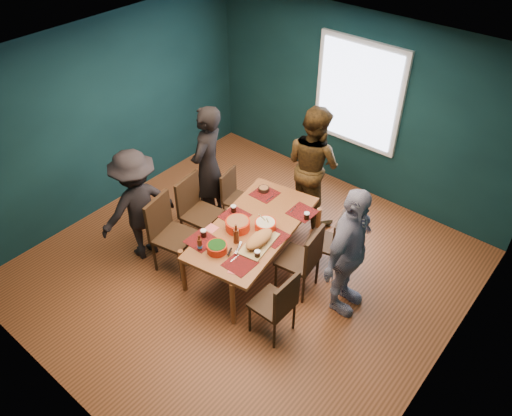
{
  "coord_description": "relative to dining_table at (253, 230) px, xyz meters",
  "views": [
    {
      "loc": [
        3.03,
        -3.43,
        4.66
      ],
      "look_at": [
        0.08,
        0.12,
        0.98
      ],
      "focal_mm": 35.0,
      "sensor_mm": 36.0,
      "label": 1
    }
  ],
  "objects": [
    {
      "name": "dining_table",
      "position": [
        0.0,
        0.0,
        0.0
      ],
      "size": [
        1.2,
        1.96,
        0.7
      ],
      "rotation": [
        0.0,
        0.0,
        0.16
      ],
      "color": "brown",
      "rests_on": "floor"
    },
    {
      "name": "beer_bottle_b",
      "position": [
        0.03,
        -0.35,
        0.17
      ],
      "size": [
        0.07,
        0.07,
        0.26
      ],
      "color": "#491D0D",
      "rests_on": "dining_table"
    },
    {
      "name": "napkin_b",
      "position": [
        -0.36,
        -0.36,
        0.07
      ],
      "size": [
        0.14,
        0.14,
        0.0
      ],
      "primitive_type": "cube",
      "rotation": [
        0.0,
        0.0,
        0.04
      ],
      "color": "#E1635F",
      "rests_on": "dining_table"
    },
    {
      "name": "cola_glass_b",
      "position": [
        0.39,
        -0.39,
        0.12
      ],
      "size": [
        0.07,
        0.07,
        0.1
      ],
      "color": "black",
      "rests_on": "dining_table"
    },
    {
      "name": "room",
      "position": [
        -0.05,
        0.17,
        0.74
      ],
      "size": [
        5.01,
        5.01,
        2.71
      ],
      "color": "#99512C",
      "rests_on": "ground"
    },
    {
      "name": "chair_left_far",
      "position": [
        -0.81,
        0.55,
        -0.15
      ],
      "size": [
        0.43,
        0.43,
        0.83
      ],
      "rotation": [
        0.0,
        0.0,
        0.18
      ],
      "color": "#2F1F0F",
      "rests_on": "floor"
    },
    {
      "name": "cola_glass_a",
      "position": [
        -0.33,
        -0.52,
        0.12
      ],
      "size": [
        0.07,
        0.07,
        0.1
      ],
      "color": "black",
      "rests_on": "dining_table"
    },
    {
      "name": "chair_right_far",
      "position": [
        0.74,
        0.6,
        -0.13
      ],
      "size": [
        0.47,
        0.47,
        0.86
      ],
      "rotation": [
        0.0,
        0.0,
        0.26
      ],
      "color": "#2F1F0F",
      "rests_on": "floor"
    },
    {
      "name": "cutting_board",
      "position": [
        0.26,
        -0.21,
        0.13
      ],
      "size": [
        0.37,
        0.68,
        0.15
      ],
      "rotation": [
        0.0,
        0.0,
        0.16
      ],
      "color": "tan",
      "rests_on": "dining_table"
    },
    {
      "name": "beer_bottle_a",
      "position": [
        -0.21,
        -0.71,
        0.14
      ],
      "size": [
        0.06,
        0.06,
        0.22
      ],
      "color": "#491D0D",
      "rests_on": "dining_table"
    },
    {
      "name": "cola_glass_c",
      "position": [
        0.42,
        0.52,
        0.12
      ],
      "size": [
        0.07,
        0.07,
        0.1
      ],
      "color": "black",
      "rests_on": "dining_table"
    },
    {
      "name": "person_far_left",
      "position": [
        -1.13,
        0.39,
        0.26
      ],
      "size": [
        0.6,
        0.75,
        1.78
      ],
      "primitive_type": "imported",
      "rotation": [
        0.0,
        0.0,
        5.02
      ],
      "color": "black",
      "rests_on": "floor"
    },
    {
      "name": "person_right",
      "position": [
        1.21,
        0.2,
        0.21
      ],
      "size": [
        0.48,
        1.02,
        1.69
      ],
      "primitive_type": "imported",
      "rotation": [
        0.0,
        0.0,
        1.64
      ],
      "color": "white",
      "rests_on": "floor"
    },
    {
      "name": "person_near_left",
      "position": [
        -1.31,
        -0.7,
        0.15
      ],
      "size": [
        0.78,
        1.11,
        1.56
      ],
      "primitive_type": "imported",
      "rotation": [
        0.0,
        0.0,
        4.5
      ],
      "color": "black",
      "rests_on": "floor"
    },
    {
      "name": "small_bowl",
      "position": [
        -0.36,
        0.64,
        0.1
      ],
      "size": [
        0.15,
        0.15,
        0.06
      ],
      "color": "black",
      "rests_on": "dining_table"
    },
    {
      "name": "cola_glass_d",
      "position": [
        -0.37,
        0.05,
        0.12
      ],
      "size": [
        0.07,
        0.07,
        0.1
      ],
      "color": "black",
      "rests_on": "dining_table"
    },
    {
      "name": "chair_right_near",
      "position": [
        0.89,
        -0.64,
        -0.1
      ],
      "size": [
        0.42,
        0.42,
        0.91
      ],
      "rotation": [
        0.0,
        0.0,
        -0.01
      ],
      "color": "#2F1F0F",
      "rests_on": "floor"
    },
    {
      "name": "napkin_c",
      "position": [
        0.32,
        -0.7,
        0.07
      ],
      "size": [
        0.18,
        0.18,
        0.0
      ],
      "primitive_type": "cube",
      "rotation": [
        0.0,
        0.0,
        0.35
      ],
      "color": "#E1635F",
      "rests_on": "dining_table"
    },
    {
      "name": "bowl_dumpling",
      "position": [
        0.14,
        0.06,
        0.12
      ],
      "size": [
        0.26,
        0.26,
        0.24
      ],
      "color": "red",
      "rests_on": "dining_table"
    },
    {
      "name": "napkin_a",
      "position": [
        0.37,
        -0.01,
        0.07
      ],
      "size": [
        0.19,
        0.19,
        0.0
      ],
      "primitive_type": "cube",
      "rotation": [
        0.0,
        0.0,
        0.21
      ],
      "color": "#E1635F",
      "rests_on": "dining_table"
    },
    {
      "name": "person_back",
      "position": [
        -0.08,
        1.36,
        0.24
      ],
      "size": [
        0.96,
        0.81,
        1.74
      ],
      "primitive_type": "imported",
      "rotation": [
        0.0,
        0.0,
        2.94
      ],
      "color": "black",
      "rests_on": "floor"
    },
    {
      "name": "bowl_herbs",
      "position": [
        -0.04,
        -0.61,
        0.12
      ],
      "size": [
        0.24,
        0.24,
        0.1
      ],
      "color": "red",
      "rests_on": "dining_table"
    },
    {
      "name": "chair_left_mid",
      "position": [
        -0.94,
        -0.08,
        -0.05
      ],
      "size": [
        0.51,
        0.51,
        1.0
      ],
      "rotation": [
        0.0,
        0.0,
        0.13
      ],
      "color": "#2F1F0F",
      "rests_on": "floor"
    },
    {
      "name": "chair_left_near",
      "position": [
        -0.87,
        -0.63,
        -0.03
      ],
      "size": [
        0.55,
        0.55,
        1.03
      ],
      "rotation": [
        0.0,
        0.0,
        0.21
      ],
      "color": "#2F1F0F",
      "rests_on": "floor"
    },
    {
      "name": "bowl_salad",
      "position": [
        -0.12,
        -0.16,
        0.13
      ],
      "size": [
        0.3,
        0.3,
        0.13
      ],
      "color": "red",
      "rests_on": "dining_table"
    },
    {
      "name": "chair_right_mid",
      "position": [
        0.72,
        0.08,
        -0.07
      ],
      "size": [
        0.49,
        0.49,
        0.96
      ],
      "rotation": [
        0.0,
        0.0,
        0.15
      ],
      "color": "#2F1F0F",
      "rests_on": "floor"
    }
  ]
}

